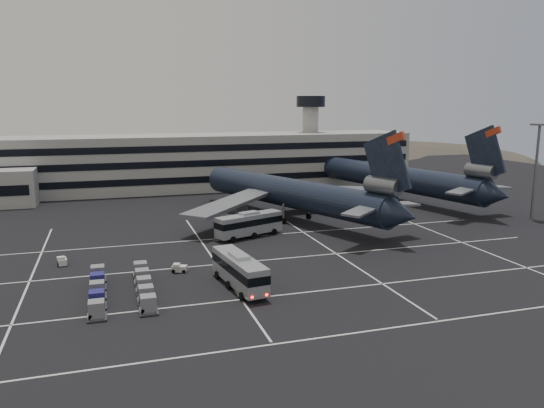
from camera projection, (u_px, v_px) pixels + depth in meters
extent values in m
plane|color=black|center=(267.00, 269.00, 71.60)|extent=(260.00, 260.00, 0.00)
cube|color=silver|center=(332.00, 336.00, 50.96)|extent=(90.00, 0.25, 0.01)
cube|color=silver|center=(291.00, 294.00, 62.22)|extent=(90.00, 0.25, 0.01)
cube|color=silver|center=(259.00, 261.00, 75.35)|extent=(90.00, 0.25, 0.01)
cube|color=silver|center=(236.00, 237.00, 88.48)|extent=(90.00, 0.25, 0.01)
cube|color=silver|center=(32.00, 276.00, 68.49)|extent=(0.25, 55.00, 0.01)
cube|color=silver|center=(214.00, 260.00, 75.48)|extent=(0.25, 55.00, 0.01)
cube|color=silver|center=(331.00, 250.00, 80.72)|extent=(0.25, 55.00, 0.01)
cube|color=silver|center=(454.00, 239.00, 87.13)|extent=(0.25, 55.00, 0.01)
cube|color=gray|center=(187.00, 162.00, 137.83)|extent=(120.00, 18.00, 14.00)
cube|color=black|center=(193.00, 180.00, 129.99)|extent=(118.00, 0.20, 1.60)
cube|color=black|center=(193.00, 164.00, 129.24)|extent=(118.00, 0.20, 1.60)
cube|color=black|center=(192.00, 149.00, 128.55)|extent=(118.00, 0.20, 1.60)
cylinder|color=gray|center=(310.00, 143.00, 149.15)|extent=(4.40, 4.40, 22.00)
cylinder|color=black|center=(311.00, 101.00, 146.99)|extent=(8.00, 8.00, 3.00)
ellipsoid|color=#38332B|center=(6.00, 184.00, 215.56)|extent=(196.00, 140.00, 32.00)
ellipsoid|color=#38332B|center=(223.00, 182.00, 242.34)|extent=(252.00, 180.00, 44.00)
ellipsoid|color=#38332B|center=(380.00, 166.00, 264.80)|extent=(168.00, 120.00, 24.00)
cylinder|color=slate|center=(535.00, 173.00, 100.88)|extent=(0.50, 0.50, 18.00)
cube|color=slate|center=(540.00, 125.00, 99.17)|extent=(2.40, 2.40, 0.35)
cylinder|color=black|center=(290.00, 193.00, 101.11)|extent=(23.02, 46.65, 5.60)
cone|color=black|center=(215.00, 178.00, 121.10)|extent=(6.87, 6.26, 5.60)
cone|color=black|center=(403.00, 215.00, 80.90)|extent=(6.54, 6.51, 5.04)
cube|color=black|center=(387.00, 165.00, 82.18)|extent=(3.98, 8.98, 10.97)
cube|color=#AF3017|center=(396.00, 138.00, 80.25)|extent=(1.71, 3.20, 2.24)
cylinder|color=#595B60|center=(383.00, 186.00, 83.18)|extent=(4.73, 6.57, 2.70)
cube|color=slate|center=(362.00, 210.00, 81.62)|extent=(8.02, 6.83, 0.87)
cube|color=slate|center=(397.00, 204.00, 86.82)|extent=(7.94, 4.43, 0.87)
cube|color=slate|center=(230.00, 203.00, 95.05)|extent=(19.69, 19.20, 1.75)
cylinder|color=#595B60|center=(234.00, 208.00, 99.52)|extent=(4.55, 6.11, 2.70)
cube|color=slate|center=(328.00, 189.00, 110.52)|extent=(22.02, 5.58, 1.75)
cylinder|color=#595B60|center=(308.00, 197.00, 111.27)|extent=(4.55, 6.11, 2.70)
cylinder|color=slate|center=(242.00, 197.00, 113.39)|extent=(0.44, 0.44, 3.00)
cylinder|color=black|center=(243.00, 205.00, 113.70)|extent=(0.87, 1.21, 1.10)
cylinder|color=slate|center=(283.00, 212.00, 98.17)|extent=(0.44, 0.44, 3.00)
cylinder|color=black|center=(283.00, 221.00, 98.48)|extent=(0.87, 1.21, 1.10)
cylinder|color=slate|center=(309.00, 208.00, 102.13)|extent=(0.44, 0.44, 3.00)
cylinder|color=black|center=(309.00, 216.00, 102.44)|extent=(0.87, 1.21, 1.10)
cylinder|color=black|center=(397.00, 178.00, 120.93)|extent=(16.75, 47.97, 5.60)
cone|color=black|center=(328.00, 167.00, 143.02)|extent=(6.50, 5.69, 5.60)
cone|color=black|center=(498.00, 195.00, 98.59)|extent=(6.08, 6.05, 5.04)
cube|color=black|center=(485.00, 154.00, 100.16)|extent=(2.72, 9.32, 10.97)
cube|color=#AF3017|center=(493.00, 132.00, 98.10)|extent=(1.30, 3.27, 2.24)
cylinder|color=#595B60|center=(481.00, 171.00, 101.20)|extent=(4.04, 6.47, 2.70)
cube|color=slate|center=(463.00, 190.00, 100.16)|extent=(8.15, 6.13, 0.87)
cube|color=slate|center=(492.00, 187.00, 104.39)|extent=(7.59, 3.41, 0.87)
cylinder|color=slate|center=(396.00, 191.00, 121.50)|extent=(0.44, 0.44, 3.00)
cylinder|color=black|center=(396.00, 198.00, 121.81)|extent=(0.75, 1.19, 1.10)
cube|color=gray|center=(239.00, 270.00, 63.93)|extent=(4.37, 12.27, 3.27)
cube|color=black|center=(239.00, 267.00, 63.86)|extent=(4.43, 12.34, 1.04)
cube|color=gray|center=(239.00, 255.00, 63.59)|extent=(2.18, 3.48, 0.38)
cylinder|color=black|center=(242.00, 297.00, 59.95)|extent=(0.49, 1.09, 1.05)
cylinder|color=black|center=(264.00, 293.00, 61.09)|extent=(0.49, 1.09, 1.05)
cylinder|color=black|center=(229.00, 285.00, 63.68)|extent=(0.49, 1.09, 1.05)
cylinder|color=black|center=(250.00, 282.00, 64.83)|extent=(0.49, 1.09, 1.05)
cylinder|color=black|center=(217.00, 275.00, 67.42)|extent=(0.49, 1.09, 1.05)
cylinder|color=black|center=(237.00, 272.00, 68.56)|extent=(0.49, 1.09, 1.05)
cube|color=#FF0C05|center=(252.00, 297.00, 58.45)|extent=(0.28, 0.12, 0.24)
cube|color=#FF0C05|center=(267.00, 295.00, 59.18)|extent=(0.28, 0.12, 0.24)
cube|color=gray|center=(249.00, 224.00, 88.26)|extent=(12.26, 6.97, 3.30)
cube|color=black|center=(249.00, 222.00, 88.19)|extent=(12.34, 7.05, 1.04)
cube|color=gray|center=(249.00, 213.00, 87.92)|extent=(3.71, 2.84, 0.38)
cylinder|color=black|center=(274.00, 232.00, 90.13)|extent=(1.11, 0.71, 1.06)
cylinder|color=black|center=(264.00, 229.00, 92.24)|extent=(1.11, 0.71, 1.06)
cylinder|color=black|center=(254.00, 236.00, 87.53)|extent=(1.11, 0.71, 1.06)
cylinder|color=black|center=(244.00, 232.00, 89.64)|extent=(1.11, 0.71, 1.06)
cylinder|color=black|center=(233.00, 240.00, 84.94)|extent=(1.11, 0.71, 1.06)
cylinder|color=black|center=(224.00, 236.00, 87.05)|extent=(1.11, 0.71, 1.06)
cube|color=silver|center=(62.00, 261.00, 73.33)|extent=(1.46, 2.22, 0.84)
cube|color=silver|center=(62.00, 258.00, 72.81)|extent=(1.16, 1.01, 0.47)
cylinder|color=black|center=(59.00, 265.00, 72.49)|extent=(0.29, 0.55, 0.52)
cylinder|color=black|center=(67.00, 264.00, 72.95)|extent=(0.29, 0.55, 0.52)
cylinder|color=black|center=(58.00, 262.00, 73.79)|extent=(0.29, 0.55, 0.52)
cylinder|color=black|center=(66.00, 261.00, 74.26)|extent=(0.29, 0.55, 0.52)
cube|color=silver|center=(180.00, 269.00, 70.23)|extent=(2.19, 1.71, 0.79)
cube|color=silver|center=(183.00, 265.00, 70.09)|extent=(1.10, 1.20, 0.44)
cylinder|color=black|center=(184.00, 272.00, 69.74)|extent=(0.53, 0.36, 0.49)
cylinder|color=black|center=(186.00, 269.00, 70.69)|extent=(0.53, 0.36, 0.49)
cylinder|color=black|center=(173.00, 271.00, 69.85)|extent=(0.53, 0.36, 0.49)
cylinder|color=black|center=(175.00, 269.00, 70.80)|extent=(0.53, 0.36, 0.49)
cube|color=#2D2D30|center=(97.00, 317.00, 55.05)|extent=(2.00, 2.31, 0.19)
cylinder|color=black|center=(97.00, 318.00, 55.06)|extent=(0.11, 0.21, 0.21)
cube|color=gray|center=(97.00, 309.00, 54.87)|extent=(1.63, 1.63, 1.68)
cube|color=#2D2D30|center=(149.00, 311.00, 56.59)|extent=(2.00, 2.31, 0.19)
cylinder|color=black|center=(149.00, 312.00, 56.60)|extent=(0.11, 0.21, 0.21)
cube|color=gray|center=(148.00, 303.00, 56.41)|extent=(1.63, 1.63, 1.68)
cube|color=#2D2D30|center=(97.00, 306.00, 58.00)|extent=(2.00, 2.31, 0.19)
cylinder|color=black|center=(97.00, 307.00, 58.01)|extent=(0.11, 0.21, 0.21)
cube|color=navy|center=(97.00, 298.00, 57.83)|extent=(1.63, 1.63, 1.68)
cube|color=#2D2D30|center=(146.00, 301.00, 59.54)|extent=(2.00, 2.31, 0.19)
cylinder|color=black|center=(146.00, 302.00, 59.55)|extent=(0.11, 0.21, 0.21)
cube|color=gray|center=(146.00, 293.00, 59.37)|extent=(1.63, 1.63, 1.68)
cube|color=#2D2D30|center=(98.00, 296.00, 60.95)|extent=(2.00, 2.31, 0.19)
cylinder|color=black|center=(98.00, 297.00, 60.97)|extent=(0.11, 0.21, 0.21)
cube|color=gray|center=(97.00, 289.00, 60.78)|extent=(1.63, 1.63, 1.68)
cube|color=#2D2D30|center=(144.00, 292.00, 62.49)|extent=(2.00, 2.31, 0.19)
cylinder|color=black|center=(144.00, 292.00, 62.51)|extent=(0.11, 0.21, 0.21)
cube|color=gray|center=(144.00, 284.00, 62.32)|extent=(1.63, 1.63, 1.68)
cube|color=#2D2D30|center=(98.00, 288.00, 63.91)|extent=(2.00, 2.31, 0.19)
cylinder|color=black|center=(98.00, 288.00, 63.92)|extent=(0.11, 0.21, 0.21)
cube|color=navy|center=(98.00, 280.00, 63.73)|extent=(1.63, 1.63, 1.68)
cube|color=#2D2D30|center=(143.00, 283.00, 65.45)|extent=(2.00, 2.31, 0.19)
cylinder|color=black|center=(143.00, 284.00, 65.46)|extent=(0.11, 0.21, 0.21)
cube|color=gray|center=(142.00, 276.00, 65.27)|extent=(1.63, 1.63, 1.68)
cube|color=#2D2D30|center=(98.00, 279.00, 66.86)|extent=(2.00, 2.31, 0.19)
cylinder|color=black|center=(98.00, 280.00, 66.87)|extent=(0.11, 0.21, 0.21)
cube|color=gray|center=(98.00, 272.00, 66.68)|extent=(1.63, 1.63, 1.68)
cube|color=#2D2D30|center=(141.00, 275.00, 68.40)|extent=(2.00, 2.31, 0.19)
cylinder|color=black|center=(141.00, 276.00, 68.41)|extent=(0.11, 0.21, 0.21)
cube|color=gray|center=(141.00, 268.00, 68.22)|extent=(1.63, 1.63, 1.68)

